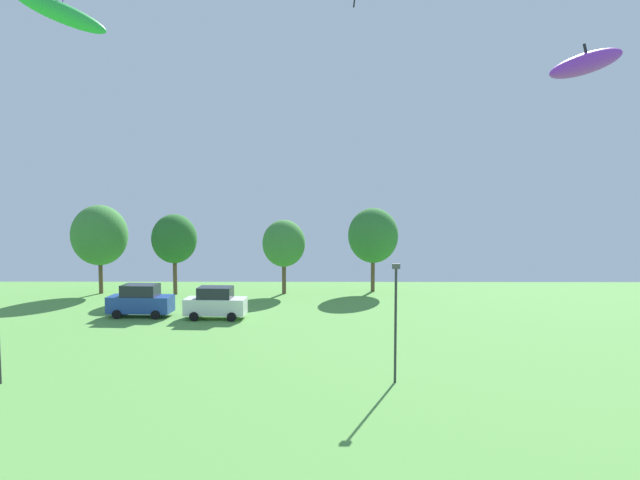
{
  "coord_description": "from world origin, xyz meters",
  "views": [
    {
      "loc": [
        0.97,
        2.83,
        8.66
      ],
      "look_at": [
        0.9,
        16.16,
        7.63
      ],
      "focal_mm": 32.0,
      "sensor_mm": 36.0,
      "label": 1
    }
  ],
  "objects_px": {
    "treeline_tree_1": "(174,239)",
    "treeline_tree_0": "(100,235)",
    "kite_flying_5": "(61,13)",
    "parked_car_leftmost": "(141,301)",
    "kite_flying_2": "(587,63)",
    "parked_car_second_from_left": "(216,303)",
    "treeline_tree_2": "(284,244)",
    "treeline_tree_3": "(373,236)",
    "light_post_0": "(396,315)"
  },
  "relations": [
    {
      "from": "kite_flying_2",
      "to": "treeline_tree_3",
      "type": "relative_size",
      "value": 0.53
    },
    {
      "from": "kite_flying_5",
      "to": "parked_car_second_from_left",
      "type": "distance_m",
      "value": 20.36
    },
    {
      "from": "kite_flying_5",
      "to": "treeline_tree_0",
      "type": "bearing_deg",
      "value": 106.88
    },
    {
      "from": "parked_car_second_from_left",
      "to": "treeline_tree_1",
      "type": "bearing_deg",
      "value": 121.64
    },
    {
      "from": "kite_flying_5",
      "to": "treeline_tree_3",
      "type": "relative_size",
      "value": 0.62
    },
    {
      "from": "light_post_0",
      "to": "treeline_tree_1",
      "type": "relative_size",
      "value": 0.79
    },
    {
      "from": "treeline_tree_0",
      "to": "treeline_tree_1",
      "type": "bearing_deg",
      "value": -4.6
    },
    {
      "from": "treeline_tree_1",
      "to": "treeline_tree_0",
      "type": "bearing_deg",
      "value": 175.4
    },
    {
      "from": "kite_flying_2",
      "to": "treeline_tree_2",
      "type": "xyz_separation_m",
      "value": [
        -14.32,
        26.24,
        -9.64
      ]
    },
    {
      "from": "parked_car_second_from_left",
      "to": "kite_flying_5",
      "type": "bearing_deg",
      "value": -125.2
    },
    {
      "from": "kite_flying_2",
      "to": "treeline_tree_3",
      "type": "bearing_deg",
      "value": 102.95
    },
    {
      "from": "light_post_0",
      "to": "treeline_tree_2",
      "type": "relative_size",
      "value": 0.85
    },
    {
      "from": "parked_car_leftmost",
      "to": "light_post_0",
      "type": "bearing_deg",
      "value": -38.1
    },
    {
      "from": "kite_flying_2",
      "to": "treeline_tree_1",
      "type": "relative_size",
      "value": 0.57
    },
    {
      "from": "kite_flying_5",
      "to": "treeline_tree_1",
      "type": "bearing_deg",
      "value": 86.61
    },
    {
      "from": "kite_flying_5",
      "to": "treeline_tree_0",
      "type": "xyz_separation_m",
      "value": [
        -5.7,
        18.8,
        -13.33
      ]
    },
    {
      "from": "light_post_0",
      "to": "treeline_tree_3",
      "type": "bearing_deg",
      "value": 87.36
    },
    {
      "from": "treeline_tree_3",
      "to": "treeline_tree_0",
      "type": "bearing_deg",
      "value": -177.26
    },
    {
      "from": "treeline_tree_3",
      "to": "light_post_0",
      "type": "bearing_deg",
      "value": -92.64
    },
    {
      "from": "kite_flying_2",
      "to": "treeline_tree_0",
      "type": "xyz_separation_m",
      "value": [
        -30.69,
        26.31,
        -8.92
      ]
    },
    {
      "from": "kite_flying_5",
      "to": "parked_car_leftmost",
      "type": "bearing_deg",
      "value": 83.75
    },
    {
      "from": "kite_flying_2",
      "to": "kite_flying_5",
      "type": "distance_m",
      "value": 26.46
    },
    {
      "from": "kite_flying_2",
      "to": "light_post_0",
      "type": "bearing_deg",
      "value": 165.13
    },
    {
      "from": "kite_flying_5",
      "to": "light_post_0",
      "type": "height_order",
      "value": "kite_flying_5"
    },
    {
      "from": "parked_car_second_from_left",
      "to": "treeline_tree_2",
      "type": "distance_m",
      "value": 11.7
    },
    {
      "from": "kite_flying_2",
      "to": "kite_flying_5",
      "type": "height_order",
      "value": "kite_flying_5"
    },
    {
      "from": "light_post_0",
      "to": "treeline_tree_3",
      "type": "distance_m",
      "value": 25.59
    },
    {
      "from": "kite_flying_2",
      "to": "parked_car_leftmost",
      "type": "relative_size",
      "value": 0.88
    },
    {
      "from": "kite_flying_2",
      "to": "treeline_tree_1",
      "type": "bearing_deg",
      "value": 132.85
    },
    {
      "from": "light_post_0",
      "to": "treeline_tree_2",
      "type": "bearing_deg",
      "value": 105.72
    },
    {
      "from": "light_post_0",
      "to": "treeline_tree_1",
      "type": "bearing_deg",
      "value": 124.61
    },
    {
      "from": "kite_flying_5",
      "to": "treeline_tree_1",
      "type": "height_order",
      "value": "kite_flying_5"
    },
    {
      "from": "parked_car_second_from_left",
      "to": "treeline_tree_1",
      "type": "distance_m",
      "value": 11.96
    },
    {
      "from": "kite_flying_5",
      "to": "parked_car_leftmost",
      "type": "distance_m",
      "value": 19.6
    },
    {
      "from": "kite_flying_2",
      "to": "parked_car_second_from_left",
      "type": "relative_size",
      "value": 0.93
    },
    {
      "from": "parked_car_leftmost",
      "to": "light_post_0",
      "type": "distance_m",
      "value": 22.08
    },
    {
      "from": "light_post_0",
      "to": "treeline_tree_0",
      "type": "relative_size",
      "value": 0.71
    },
    {
      "from": "kite_flying_5",
      "to": "parked_car_leftmost",
      "type": "relative_size",
      "value": 1.03
    },
    {
      "from": "kite_flying_5",
      "to": "treeline_tree_2",
      "type": "distance_m",
      "value": 25.72
    },
    {
      "from": "parked_car_leftmost",
      "to": "parked_car_second_from_left",
      "type": "height_order",
      "value": "parked_car_leftmost"
    },
    {
      "from": "parked_car_leftmost",
      "to": "kite_flying_2",
      "type": "bearing_deg",
      "value": -31.28
    },
    {
      "from": "parked_car_leftmost",
      "to": "parked_car_second_from_left",
      "type": "relative_size",
      "value": 1.06
    },
    {
      "from": "treeline_tree_2",
      "to": "treeline_tree_3",
      "type": "relative_size",
      "value": 0.87
    },
    {
      "from": "parked_car_leftmost",
      "to": "treeline_tree_0",
      "type": "relative_size",
      "value": 0.58
    },
    {
      "from": "parked_car_leftmost",
      "to": "treeline_tree_2",
      "type": "bearing_deg",
      "value": 48.38
    },
    {
      "from": "parked_car_second_from_left",
      "to": "treeline_tree_2",
      "type": "relative_size",
      "value": 0.66
    },
    {
      "from": "kite_flying_5",
      "to": "treeline_tree_3",
      "type": "height_order",
      "value": "kite_flying_5"
    },
    {
      "from": "parked_car_leftmost",
      "to": "treeline_tree_0",
      "type": "height_order",
      "value": "treeline_tree_0"
    },
    {
      "from": "treeline_tree_1",
      "to": "treeline_tree_2",
      "type": "relative_size",
      "value": 1.08
    },
    {
      "from": "parked_car_second_from_left",
      "to": "kite_flying_2",
      "type": "bearing_deg",
      "value": -37.65
    }
  ]
}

